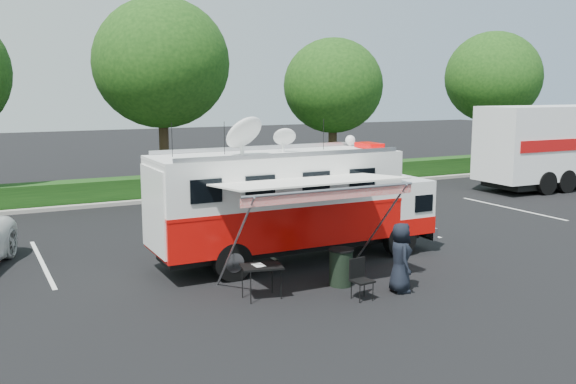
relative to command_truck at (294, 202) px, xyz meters
name	(u,v)px	position (x,y,z in m)	size (l,w,h in m)	color
ground_plane	(296,260)	(0.07, 0.00, -1.70)	(120.00, 120.00, 0.00)	black
back_border	(187,84)	(1.22, 12.90, 3.30)	(60.00, 6.14, 8.87)	#9E998E
stall_lines	(239,240)	(-0.43, 3.00, -1.70)	(24.12, 5.50, 0.01)	silver
command_truck	(294,202)	(0.00, 0.00, 0.00)	(8.27, 2.28, 3.97)	black
awning	(312,185)	(-0.74, -2.37, 0.85)	(4.51, 2.35, 2.73)	white
person	(399,291)	(0.98, -3.66, -1.70)	(0.83, 0.54, 1.69)	black
folding_table	(262,267)	(-2.21, -2.61, -0.95)	(1.06, 0.86, 0.80)	black
folding_chair	(360,275)	(-0.17, -3.64, -1.14)	(0.50, 0.52, 0.95)	black
trash_bin	(341,267)	(-0.03, -2.59, -1.23)	(0.63, 0.63, 0.93)	black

